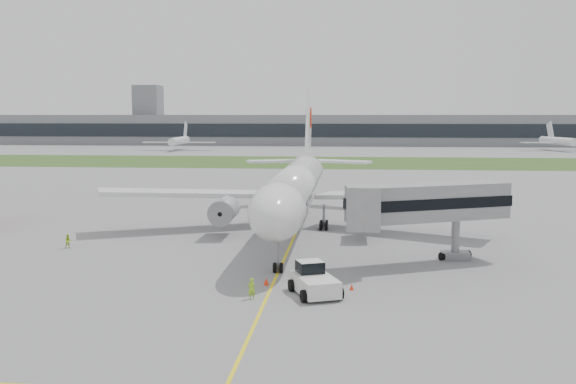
# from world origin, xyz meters

# --- Properties ---
(ground) EXTENTS (600.00, 600.00, 0.00)m
(ground) POSITION_xyz_m (0.00, 0.00, 0.00)
(ground) COLOR #98979A
(ground) RESTS_ON ground
(apron_markings) EXTENTS (70.00, 70.00, 0.04)m
(apron_markings) POSITION_xyz_m (0.00, -5.00, 0.00)
(apron_markings) COLOR yellow
(apron_markings) RESTS_ON ground
(grass_strip) EXTENTS (600.00, 50.00, 0.02)m
(grass_strip) POSITION_xyz_m (0.00, 120.00, 0.01)
(grass_strip) COLOR #294B1C
(grass_strip) RESTS_ON ground
(terminal_building) EXTENTS (320.00, 22.30, 14.00)m
(terminal_building) POSITION_xyz_m (0.00, 229.87, 7.00)
(terminal_building) COLOR gray
(terminal_building) RESTS_ON ground
(control_tower) EXTENTS (12.00, 12.00, 56.00)m
(control_tower) POSITION_xyz_m (-90.00, 232.00, 0.00)
(control_tower) COLOR gray
(control_tower) RESTS_ON ground
(airliner) EXTENTS (48.13, 53.95, 17.88)m
(airliner) POSITION_xyz_m (0.00, 4.87, 5.66)
(airliner) COLOR silver
(airliner) RESTS_ON ground
(pushback_tug) EXTENTS (4.56, 5.44, 2.45)m
(pushback_tug) POSITION_xyz_m (3.54, -21.55, 1.13)
(pushback_tug) COLOR silver
(pushback_tug) RESTS_ON ground
(jet_bridge) EXTENTS (16.00, 10.78, 7.76)m
(jet_bridge) POSITION_xyz_m (12.81, -10.60, 5.74)
(jet_bridge) COLOR gray
(jet_bridge) RESTS_ON ground
(safety_cone_left) EXTENTS (0.45, 0.45, 0.62)m
(safety_cone_left) POSITION_xyz_m (-0.50, -19.29, 0.31)
(safety_cone_left) COLOR #FF330D
(safety_cone_left) RESTS_ON ground
(safety_cone_right) EXTENTS (0.36, 0.36, 0.50)m
(safety_cone_right) POSITION_xyz_m (6.51, -20.14, 0.25)
(safety_cone_right) COLOR #FF330D
(safety_cone_right) RESTS_ON ground
(ground_crew_near) EXTENTS (0.72, 0.64, 1.65)m
(ground_crew_near) POSITION_xyz_m (-1.11, -23.39, 0.82)
(ground_crew_near) COLOR #96D623
(ground_crew_near) RESTS_ON ground
(ground_crew_far) EXTENTS (0.93, 0.90, 1.50)m
(ground_crew_far) POSITION_xyz_m (-23.12, -6.61, 0.75)
(ground_crew_far) COLOR #A6D323
(ground_crew_far) RESTS_ON ground
(distant_aircraft_left) EXTENTS (29.52, 26.27, 10.95)m
(distant_aircraft_left) POSITION_xyz_m (-60.62, 178.03, 0.00)
(distant_aircraft_left) COLOR silver
(distant_aircraft_left) RESTS_ON ground
(distant_aircraft_right) EXTENTS (32.73, 29.96, 11.04)m
(distant_aircraft_right) POSITION_xyz_m (87.57, 189.92, 0.00)
(distant_aircraft_right) COLOR silver
(distant_aircraft_right) RESTS_ON ground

